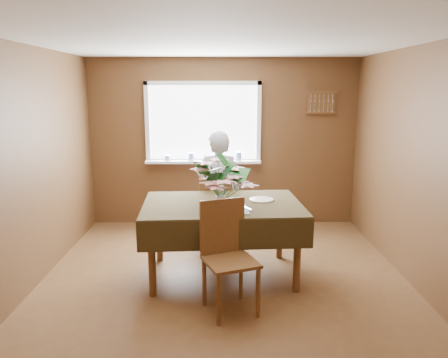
{
  "coord_description": "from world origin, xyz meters",
  "views": [
    {
      "loc": [
        -0.03,
        -4.29,
        2.07
      ],
      "look_at": [
        0.0,
        0.55,
        1.05
      ],
      "focal_mm": 35.0,
      "sensor_mm": 36.0,
      "label": 1
    }
  ],
  "objects_px": {
    "chair_far": "(215,210)",
    "seated_woman": "(218,191)",
    "chair_near": "(227,251)",
    "flower_bouquet": "(221,179)",
    "dining_table": "(222,212)"
  },
  "relations": [
    {
      "from": "chair_far",
      "to": "seated_woman",
      "type": "height_order",
      "value": "seated_woman"
    },
    {
      "from": "chair_far",
      "to": "chair_near",
      "type": "height_order",
      "value": "chair_near"
    },
    {
      "from": "chair_far",
      "to": "chair_near",
      "type": "relative_size",
      "value": 0.93
    },
    {
      "from": "chair_near",
      "to": "flower_bouquet",
      "type": "xyz_separation_m",
      "value": [
        -0.06,
        0.51,
        0.59
      ]
    },
    {
      "from": "chair_near",
      "to": "dining_table",
      "type": "bearing_deg",
      "value": 71.99
    },
    {
      "from": "dining_table",
      "to": "chair_far",
      "type": "relative_size",
      "value": 1.85
    },
    {
      "from": "flower_bouquet",
      "to": "chair_far",
      "type": "bearing_deg",
      "value": 94.53
    },
    {
      "from": "dining_table",
      "to": "chair_near",
      "type": "relative_size",
      "value": 1.71
    },
    {
      "from": "seated_woman",
      "to": "chair_near",
      "type": "bearing_deg",
      "value": 99.68
    },
    {
      "from": "dining_table",
      "to": "flower_bouquet",
      "type": "height_order",
      "value": "flower_bouquet"
    },
    {
      "from": "chair_far",
      "to": "dining_table",
      "type": "bearing_deg",
      "value": 86.45
    },
    {
      "from": "chair_far",
      "to": "flower_bouquet",
      "type": "distance_m",
      "value": 1.21
    },
    {
      "from": "chair_far",
      "to": "seated_woman",
      "type": "distance_m",
      "value": 0.25
    },
    {
      "from": "chair_near",
      "to": "seated_woman",
      "type": "distance_m",
      "value": 1.54
    },
    {
      "from": "dining_table",
      "to": "flower_bouquet",
      "type": "relative_size",
      "value": 3.13
    }
  ]
}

